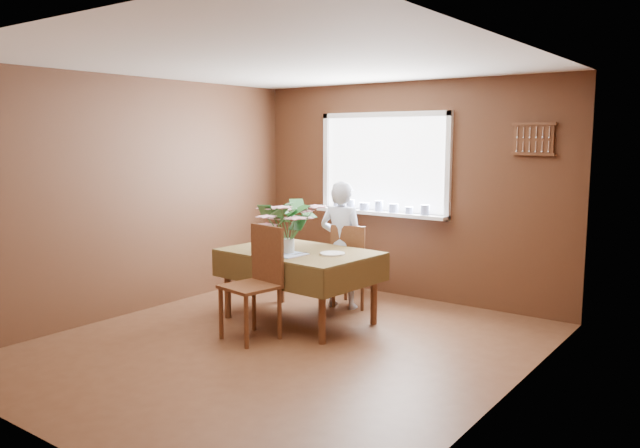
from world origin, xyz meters
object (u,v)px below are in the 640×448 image
Objects in this scene: chair_near at (257,278)px; seated_woman at (342,245)px; flower_bouquet at (288,220)px; dining_table at (299,259)px; chair_far at (351,262)px.

seated_woman reaches higher than chair_near.
flower_bouquet is at bearing 77.17° from seated_woman.
dining_table is 0.70m from seated_woman.
seated_woman reaches higher than flower_bouquet.
chair_near is 0.68m from flower_bouquet.
chair_near is at bearing 73.59° from chair_far.
chair_far is at bearing 81.82° from flower_bouquet.
dining_table is 1.50× the size of chair_near.
seated_woman is (0.04, 1.33, 0.14)m from chair_near.
seated_woman is at bearing 90.00° from dining_table.
chair_near is at bearing -89.28° from flower_bouquet.
chair_far is 1.40m from chair_near.
dining_table is 1.12× the size of seated_woman.
chair_far is 0.88× the size of chair_near.
flower_bouquet is at bearing 100.26° from chair_near.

